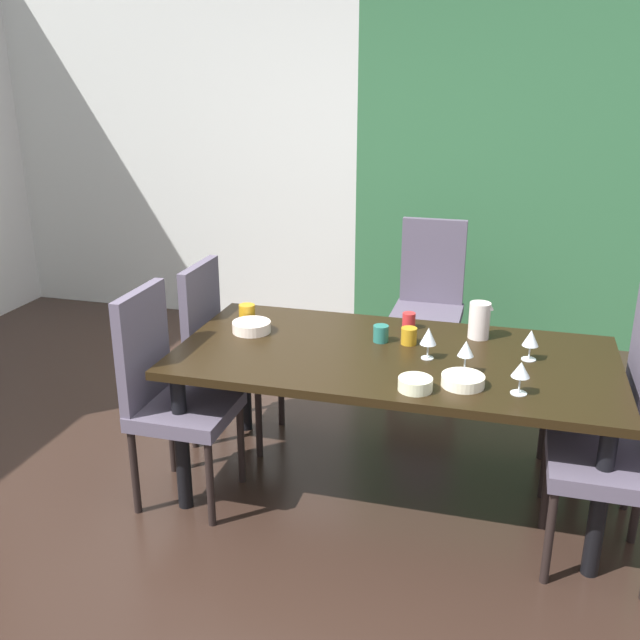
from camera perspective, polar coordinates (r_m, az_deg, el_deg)
The scene contains 21 objects.
ground_plane at distance 3.48m, azimuth -6.23°, elevation -15.73°, with size 6.27×5.64×0.02m, color #2E1F18.
back_panel_interior at distance 6.06m, azimuth -11.59°, elevation 13.88°, with size 3.05×0.10×2.87m, color silver.
garden_window_panel at distance 5.44m, azimuth 20.31°, elevation 12.49°, with size 3.22×0.10×2.87m, color #32693F.
dining_table at distance 3.37m, azimuth 5.90°, elevation -3.80°, with size 2.03×1.01×0.73m.
chair_right_near at distance 3.14m, azimuth 23.46°, elevation -9.38°, with size 0.44×0.44×1.01m.
chair_head_far at distance 4.73m, azimuth 8.74°, elevation 1.95°, with size 0.44×0.45×1.07m.
chair_right_far at distance 3.71m, azimuth 22.29°, elevation -4.69°, with size 0.44×0.44×1.01m.
chair_left_near at distance 3.43m, azimuth -12.05°, elevation -5.37°, with size 0.45×0.44×1.04m.
chair_left_far at distance 3.97m, azimuth -7.82°, elevation -1.87°, with size 0.45×0.44×1.00m.
wine_glass_center at distance 3.27m, azimuth 8.67°, elevation -1.34°, with size 0.08×0.08×0.15m.
wine_glass_near_shelf at distance 3.00m, azimuth 15.77°, elevation -3.93°, with size 0.08×0.08×0.14m.
wine_glass_corner at distance 3.14m, azimuth 11.59°, elevation -2.34°, with size 0.07×0.07×0.15m.
wine_glass_near_window at distance 3.36m, azimuth 16.51°, elevation -1.46°, with size 0.07×0.07×0.14m.
serving_bowl_south at distance 2.98m, azimuth 7.63°, elevation -5.10°, with size 0.14×0.14×0.05m, color beige.
serving_bowl_north at distance 3.05m, azimuth 11.36°, elevation -4.77°, with size 0.18×0.18×0.05m, color white.
serving_bowl_west at distance 3.61m, azimuth -5.49°, elevation -0.54°, with size 0.19×0.19×0.05m, color #F5E1D0.
cup_front at distance 3.47m, azimuth 4.89°, elevation -1.09°, with size 0.07×0.07×0.08m, color #25685D.
cup_rear at distance 3.74m, azimuth -5.86°, elevation 0.52°, with size 0.08×0.08×0.10m, color #BB8015.
cup_right at distance 3.45m, azimuth 7.13°, elevation -1.27°, with size 0.08×0.08×0.08m, color #B68019.
cup_left at distance 3.66m, azimuth 7.12°, elevation -0.06°, with size 0.07×0.07×0.08m, color red.
pitcher_east at distance 3.57m, azimuth 12.64°, elevation -0.01°, with size 0.12×0.10×0.18m.
Camera 1 is at (1.10, -2.62, 1.99)m, focal length 40.00 mm.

